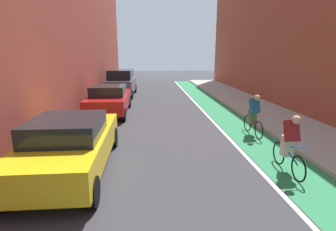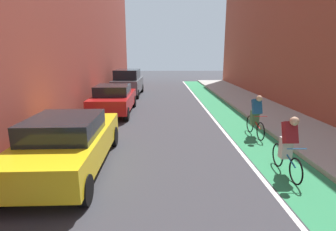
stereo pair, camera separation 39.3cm
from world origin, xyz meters
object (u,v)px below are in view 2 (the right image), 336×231
at_px(cyclist_far, 256,115).
at_px(parked_sedan_yellow_cab, 68,142).
at_px(parked_sedan_red, 114,99).
at_px(cyclist_trailing, 288,144).
at_px(parked_suv_gray, 128,82).

bearing_deg(cyclist_far, parked_sedan_yellow_cab, -155.42).
bearing_deg(parked_sedan_red, cyclist_trailing, -51.87).
xyz_separation_m(parked_sedan_yellow_cab, parked_sedan_red, (-0.00, 6.94, -0.00)).
bearing_deg(parked_suv_gray, cyclist_trailing, -66.91).
height_order(parked_sedan_yellow_cab, cyclist_trailing, cyclist_trailing).
bearing_deg(cyclist_far, parked_sedan_red, 146.12).
bearing_deg(parked_suv_gray, parked_sedan_yellow_cab, -89.99).
height_order(parked_sedan_red, cyclist_trailing, cyclist_trailing).
distance_m(parked_suv_gray, cyclist_far, 12.04).
relative_size(parked_sedan_red, parked_suv_gray, 1.02).
bearing_deg(parked_sedan_yellow_cab, cyclist_trailing, -4.47).
bearing_deg(cyclist_trailing, parked_sedan_yellow_cab, 175.53).
bearing_deg(cyclist_trailing, parked_suv_gray, 113.09).
distance_m(parked_sedan_yellow_cab, cyclist_trailing, 5.82).
distance_m(parked_sedan_red, parked_suv_gray, 6.23).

